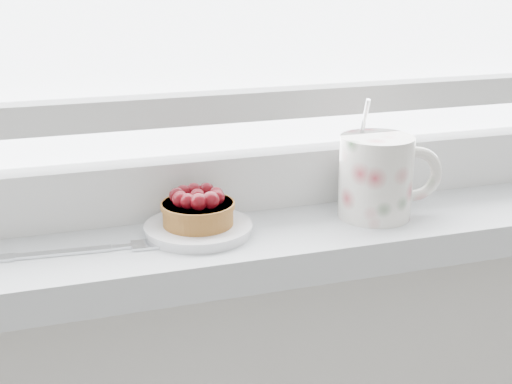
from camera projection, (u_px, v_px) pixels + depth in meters
name	position (u px, v px, depth m)	size (l,w,h in m)	color
saucer	(198.00, 229.00, 0.81)	(0.12, 0.12, 0.01)	white
raspberry_tart	(198.00, 208.00, 0.81)	(0.08, 0.08, 0.04)	brown
floral_mug	(378.00, 175.00, 0.86)	(0.13, 0.10, 0.14)	silver
fork	(95.00, 249.00, 0.77)	(0.21, 0.04, 0.00)	silver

